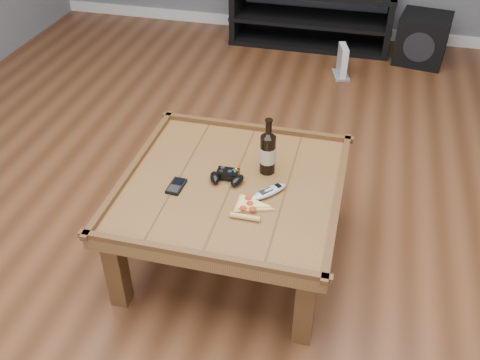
% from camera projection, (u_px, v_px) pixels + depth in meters
% --- Properties ---
extents(ground, '(6.00, 6.00, 0.00)m').
position_uv_depth(ground, '(233.00, 253.00, 2.73)').
color(ground, '#472714').
rests_on(ground, ground).
extents(baseboard, '(5.00, 0.02, 0.10)m').
position_uv_depth(baseboard, '(313.00, 28.00, 5.00)').
color(baseboard, silver).
rests_on(baseboard, ground).
extents(coffee_table, '(1.03, 1.03, 0.48)m').
position_uv_depth(coffee_table, '(232.00, 194.00, 2.49)').
color(coffee_table, brown).
rests_on(coffee_table, ground).
extents(media_console, '(1.40, 0.45, 0.50)m').
position_uv_depth(media_console, '(311.00, 16.00, 4.70)').
color(media_console, black).
rests_on(media_console, ground).
extents(beer_bottle, '(0.07, 0.07, 0.28)m').
position_uv_depth(beer_bottle, '(268.00, 151.00, 2.46)').
color(beer_bottle, black).
rests_on(beer_bottle, coffee_table).
extents(game_controller, '(0.18, 0.12, 0.05)m').
position_uv_depth(game_controller, '(227.00, 177.00, 2.46)').
color(game_controller, black).
rests_on(game_controller, coffee_table).
extents(pizza_slice, '(0.14, 0.23, 0.02)m').
position_uv_depth(pizza_slice, '(249.00, 207.00, 2.31)').
color(pizza_slice, tan).
rests_on(pizza_slice, coffee_table).
extents(smartphone, '(0.07, 0.12, 0.02)m').
position_uv_depth(smartphone, '(176.00, 186.00, 2.43)').
color(smartphone, black).
rests_on(smartphone, coffee_table).
extents(remote_control, '(0.17, 0.18, 0.03)m').
position_uv_depth(remote_control, '(269.00, 192.00, 2.39)').
color(remote_control, '#A0A7AE').
rests_on(remote_control, coffee_table).
extents(subwoofer, '(0.45, 0.45, 0.39)m').
position_uv_depth(subwoofer, '(422.00, 39.00, 4.44)').
color(subwoofer, black).
rests_on(subwoofer, ground).
extents(game_console, '(0.16, 0.23, 0.26)m').
position_uv_depth(game_console, '(342.00, 63.00, 4.25)').
color(game_console, gray).
rests_on(game_console, ground).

